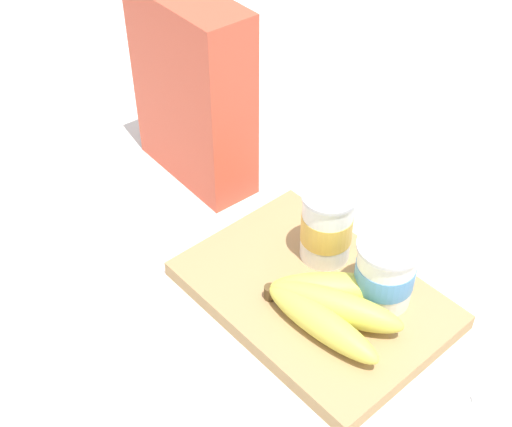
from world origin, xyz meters
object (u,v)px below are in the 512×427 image
cereal_box (193,91)px  yogurt_cup_front (327,226)px  banana_bunch (331,305)px  yogurt_cup_back (385,272)px  cutting_board (313,294)px

cereal_box → yogurt_cup_front: cereal_box is taller
banana_bunch → yogurt_cup_front: bearing=138.2°
yogurt_cup_front → yogurt_cup_back: 0.09m
yogurt_cup_back → yogurt_cup_front: bearing=179.0°
cereal_box → banana_bunch: cereal_box is taller
cereal_box → banana_bunch: (0.33, -0.07, -0.09)m
cutting_board → yogurt_cup_back: size_ratio=3.62×
cereal_box → yogurt_cup_back: bearing=-178.4°
cutting_board → yogurt_cup_back: (0.06, 0.05, 0.05)m
yogurt_cup_front → yogurt_cup_back: bearing=-1.0°
cereal_box → yogurt_cup_front: 0.27m
cutting_board → banana_bunch: banana_bunch is taller
cereal_box → yogurt_cup_front: (0.26, -0.00, -0.07)m
cereal_box → banana_bunch: bearing=170.8°
yogurt_cup_back → banana_bunch: (-0.02, -0.06, -0.02)m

